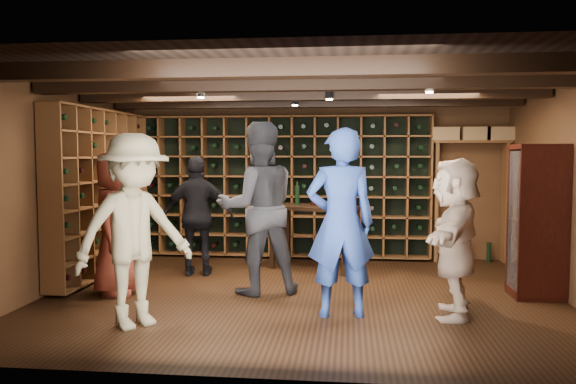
# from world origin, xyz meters

# --- Properties ---
(ground) EXTENTS (6.00, 6.00, 0.00)m
(ground) POSITION_xyz_m (0.00, 0.00, 0.00)
(ground) COLOR black
(ground) RESTS_ON ground
(room_shell) EXTENTS (6.00, 6.00, 6.00)m
(room_shell) POSITION_xyz_m (0.00, 0.05, 2.42)
(room_shell) COLOR #4F301B
(room_shell) RESTS_ON ground
(wine_rack_back) EXTENTS (4.65, 0.30, 2.20)m
(wine_rack_back) POSITION_xyz_m (-0.52, 2.33, 1.15)
(wine_rack_back) COLOR brown
(wine_rack_back) RESTS_ON ground
(wine_rack_left) EXTENTS (0.30, 2.65, 2.20)m
(wine_rack_left) POSITION_xyz_m (-2.83, 0.82, 1.15)
(wine_rack_left) COLOR brown
(wine_rack_left) RESTS_ON ground
(crate_shelf) EXTENTS (1.20, 0.32, 2.07)m
(crate_shelf) POSITION_xyz_m (2.41, 2.32, 1.57)
(crate_shelf) COLOR brown
(crate_shelf) RESTS_ON ground
(display_cabinet) EXTENTS (0.55, 0.50, 1.75)m
(display_cabinet) POSITION_xyz_m (2.71, 0.20, 0.86)
(display_cabinet) COLOR black
(display_cabinet) RESTS_ON ground
(man_blue_shirt) EXTENTS (0.77, 0.57, 1.93)m
(man_blue_shirt) POSITION_xyz_m (0.47, -0.81, 0.97)
(man_blue_shirt) COLOR navy
(man_blue_shirt) RESTS_ON ground
(man_grey_suit) EXTENTS (1.21, 1.08, 2.04)m
(man_grey_suit) POSITION_xyz_m (-0.53, 0.05, 1.02)
(man_grey_suit) COLOR black
(man_grey_suit) RESTS_ON ground
(guest_red_floral) EXTENTS (0.60, 0.87, 1.71)m
(guest_red_floral) POSITION_xyz_m (-2.20, -0.18, 0.86)
(guest_red_floral) COLOR maroon
(guest_red_floral) RESTS_ON ground
(guest_woman_black) EXTENTS (1.00, 0.52, 1.64)m
(guest_woman_black) POSITION_xyz_m (-1.50, 0.92, 0.82)
(guest_woman_black) COLOR black
(guest_woman_black) RESTS_ON ground
(guest_khaki) EXTENTS (1.32, 1.36, 1.87)m
(guest_khaki) POSITION_xyz_m (-1.50, -1.37, 0.93)
(guest_khaki) COLOR gray
(guest_khaki) RESTS_ON ground
(guest_beige) EXTENTS (0.78, 1.58, 1.63)m
(guest_beige) POSITION_xyz_m (1.63, -0.68, 0.82)
(guest_beige) COLOR tan
(guest_beige) RESTS_ON ground
(tasting_table) EXTENTS (1.35, 1.00, 1.20)m
(tasting_table) POSITION_xyz_m (0.05, 1.51, 0.81)
(tasting_table) COLOR black
(tasting_table) RESTS_ON ground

